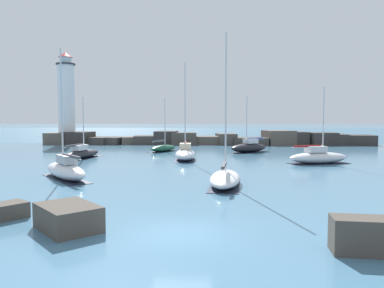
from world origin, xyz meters
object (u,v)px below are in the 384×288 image
sailboat_moored_4 (185,153)px  sailboat_moored_2 (66,170)px  sailboat_moored_5 (225,178)px  sailboat_moored_6 (163,148)px  lighthouse (66,104)px  sailboat_moored_1 (249,147)px  sailboat_moored_0 (318,157)px  sailboat_moored_3 (81,153)px

sailboat_moored_4 → sailboat_moored_2: bearing=-120.9°
sailboat_moored_2 → sailboat_moored_5: 12.50m
sailboat_moored_4 → sailboat_moored_6: size_ratio=1.43×
lighthouse → sailboat_moored_1: bearing=-26.4°
sailboat_moored_1 → sailboat_moored_2: sailboat_moored_2 is taller
sailboat_moored_0 → sailboat_moored_4: 14.42m
sailboat_moored_0 → sailboat_moored_5: (-10.21, -13.40, -0.16)m
lighthouse → sailboat_moored_0: (38.00, -28.62, -6.78)m
sailboat_moored_0 → sailboat_moored_1: 14.03m
sailboat_moored_6 → sailboat_moored_2: bearing=-100.4°
sailboat_moored_0 → sailboat_moored_3: 26.76m
sailboat_moored_1 → sailboat_moored_4: (-8.23, -9.96, 0.01)m
sailboat_moored_6 → sailboat_moored_4: bearing=-69.8°
sailboat_moored_2 → sailboat_moored_5: sailboat_moored_5 is taller
sailboat_moored_2 → sailboat_moored_0: bearing=26.5°
sailboat_moored_3 → sailboat_moored_6: bearing=48.8°
lighthouse → sailboat_moored_5: size_ratio=1.57×
lighthouse → sailboat_moored_2: 43.28m
sailboat_moored_2 → sailboat_moored_4: bearing=59.1°
sailboat_moored_5 → lighthouse: bearing=123.5°
sailboat_moored_1 → sailboat_moored_2: (-16.60, -23.96, 0.02)m
lighthouse → sailboat_moored_4: 35.82m
sailboat_moored_0 → sailboat_moored_6: (-18.02, 13.28, -0.17)m
sailboat_moored_2 → sailboat_moored_6: sailboat_moored_2 is taller
sailboat_moored_5 → sailboat_moored_6: bearing=106.3°
sailboat_moored_3 → sailboat_moored_1: bearing=23.9°
lighthouse → sailboat_moored_1: lighthouse is taller
sailboat_moored_2 → sailboat_moored_5: bearing=-10.0°
sailboat_moored_4 → sailboat_moored_1: bearing=50.4°
sailboat_moored_1 → sailboat_moored_5: size_ratio=0.73×
sailboat_moored_0 → sailboat_moored_2: size_ratio=0.79×
sailboat_moored_2 → sailboat_moored_3: size_ratio=1.35×
lighthouse → sailboat_moored_5: bearing=-56.5°
sailboat_moored_1 → sailboat_moored_3: bearing=-156.1°
sailboat_moored_0 → sailboat_moored_3: bearing=172.3°
sailboat_moored_2 → sailboat_moored_4: sailboat_moored_4 is taller
lighthouse → sailboat_moored_3: 28.39m
sailboat_moored_3 → sailboat_moored_5: size_ratio=0.70×
sailboat_moored_4 → sailboat_moored_3: bearing=176.2°
sailboat_moored_0 → sailboat_moored_6: 22.38m
sailboat_moored_1 → sailboat_moored_2: 29.15m
sailboat_moored_0 → sailboat_moored_2: bearing=-153.5°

